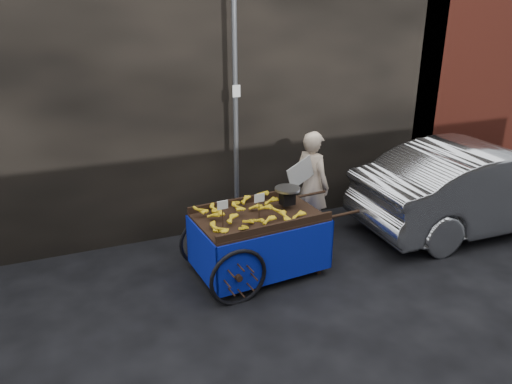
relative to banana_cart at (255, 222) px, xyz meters
name	(u,v)px	position (x,y,z in m)	size (l,w,h in m)	color
ground	(249,273)	(-0.09, 0.01, -0.80)	(80.00, 80.00, 0.00)	black
building_wall	(214,72)	(0.30, 2.61, 1.70)	(13.50, 2.00, 5.00)	black
street_pole	(236,116)	(0.21, 1.31, 1.21)	(0.12, 0.10, 4.00)	slate
banana_cart	(255,222)	(0.00, 0.00, 0.00)	(2.46, 1.30, 1.30)	black
vendor	(312,184)	(1.34, 0.84, 0.09)	(0.92, 0.75, 1.77)	beige
plastic_bag	(306,242)	(1.01, 0.36, -0.68)	(0.27, 0.22, 0.24)	#184BB7
parked_car	(483,186)	(4.19, 0.01, -0.06)	(1.57, 4.50, 1.48)	#B1B3B8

